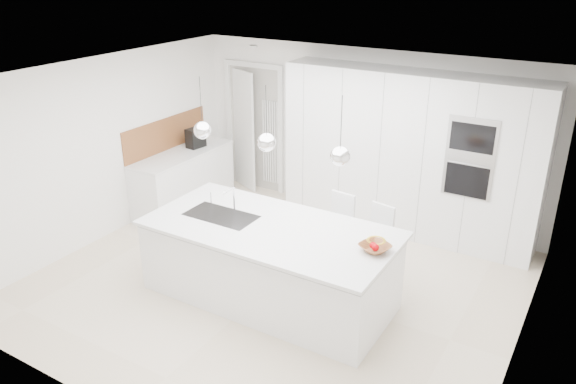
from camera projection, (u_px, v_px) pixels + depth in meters
The scene contains 26 objects.
floor at pixel (275, 283), 6.86m from camera, with size 5.50×5.50×0.00m, color beige.
wall_back at pixel (364, 133), 8.34m from camera, with size 5.50×5.50×0.00m, color white.
wall_left at pixel (105, 149), 7.67m from camera, with size 5.00×5.00×0.00m, color white.
ceiling at pixel (273, 79), 5.88m from camera, with size 5.50×5.50×0.00m, color white.
tall_cabinets at pixel (408, 155), 7.77m from camera, with size 3.60×0.60×2.30m, color white.
oven_stack at pixel (470, 158), 7.02m from camera, with size 0.62×0.04×1.05m, color #A5A5A8, non-canonical shape.
doorway_frame at pixel (255, 129), 9.33m from camera, with size 1.11×0.08×2.13m, color white, non-canonical shape.
hallway_door at pixel (241, 129), 9.42m from camera, with size 0.82×0.04×2.00m, color white.
radiator at pixel (271, 143), 9.24m from camera, with size 0.32×0.04×1.40m, color white, non-canonical shape.
left_base_cabinets at pixel (184, 181), 8.80m from camera, with size 0.60×1.80×0.86m, color white.
left_worktop at pixel (182, 154), 8.62m from camera, with size 0.62×1.82×0.04m, color white.
oak_backsplash at pixel (166, 134), 8.65m from camera, with size 0.02×1.80×0.50m, color brown.
island_base at pixel (268, 265), 6.40m from camera, with size 2.80×1.20×0.86m, color white.
island_worktop at pixel (270, 228), 6.27m from camera, with size 2.84×1.40×0.04m, color white.
island_sink at pixel (221, 222), 6.56m from camera, with size 0.84×0.44×0.18m, color #3F3F42, non-canonical shape.
island_tap at pixel (234, 199), 6.61m from camera, with size 0.02×0.02×0.30m, color white.
pendant_left at pixel (203, 130), 6.24m from camera, with size 0.20×0.20×0.20m, color white.
pendant_mid at pixel (267, 142), 5.83m from camera, with size 0.20×0.20×0.20m, color white.
pendant_right at pixel (340, 156), 5.43m from camera, with size 0.20×0.20×0.20m, color white.
fruit_bowl at pixel (375, 248), 5.73m from camera, with size 0.31×0.31×0.08m, color brown.
espresso_machine at pixel (196, 138), 8.80m from camera, with size 0.18×0.29×0.31m, color black.
bar_stool_left at pixel (337, 236), 6.88m from camera, with size 0.34×0.47×1.03m, color white, non-canonical shape.
bar_stool_right at pixel (377, 248), 6.65m from camera, with size 0.33×0.46×1.00m, color white, non-canonical shape.
apple_a at pixel (373, 245), 5.72m from camera, with size 0.07×0.07×0.07m, color #BC0008.
apple_b at pixel (375, 248), 5.67m from camera, with size 0.08×0.08×0.08m, color #BC0008.
banana_bunch at pixel (376, 240), 5.72m from camera, with size 0.20×0.20×0.03m, color yellow.
Camera 1 is at (3.16, -4.96, 3.69)m, focal length 35.00 mm.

